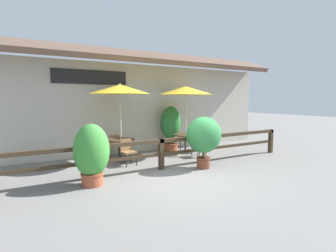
{
  "coord_description": "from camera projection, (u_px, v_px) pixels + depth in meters",
  "views": [
    {
      "loc": [
        -3.88,
        -5.98,
        2.18
      ],
      "look_at": [
        0.59,
        1.64,
        1.28
      ],
      "focal_mm": 28.0,
      "sensor_mm": 36.0,
      "label": 1
    }
  ],
  "objects": [
    {
      "name": "dining_table_near",
      "position": [
        121.0,
        143.0,
        9.29
      ],
      "size": [
        0.98,
        0.98,
        0.77
      ],
      "color": "#4C3826",
      "rests_on": "ground"
    },
    {
      "name": "patio_umbrella_near",
      "position": [
        120.0,
        89.0,
        9.1
      ],
      "size": [
        2.16,
        2.16,
        2.73
      ],
      "color": "#B7B2A8",
      "rests_on": "ground"
    },
    {
      "name": "patio_umbrella_middle",
      "position": [
        186.0,
        91.0,
        10.41
      ],
      "size": [
        2.16,
        2.16,
        2.73
      ],
      "color": "#B7B2A8",
      "rests_on": "ground"
    },
    {
      "name": "potted_plant_broad_leaf",
      "position": [
        204.0,
        136.0,
        8.24
      ],
      "size": [
        1.14,
        1.03,
        1.64
      ],
      "color": "brown",
      "rests_on": "ground"
    },
    {
      "name": "ground_plane",
      "position": [
        179.0,
        178.0,
        7.3
      ],
      "size": [
        60.0,
        60.0,
        0.0
      ],
      "primitive_type": "plane",
      "color": "slate"
    },
    {
      "name": "chair_near_wallside",
      "position": [
        114.0,
        144.0,
        9.89
      ],
      "size": [
        0.51,
        0.51,
        0.86
      ],
      "rotation": [
        0.0,
        0.0,
        2.89
      ],
      "color": "olive",
      "rests_on": "ground"
    },
    {
      "name": "chair_middle_wallside",
      "position": [
        175.0,
        139.0,
        11.28
      ],
      "size": [
        0.47,
        0.47,
        0.86
      ],
      "rotation": [
        0.0,
        0.0,
        3.27
      ],
      "color": "olive",
      "rests_on": "ground"
    },
    {
      "name": "chair_middle_streetside",
      "position": [
        198.0,
        144.0,
        9.99
      ],
      "size": [
        0.43,
        0.43,
        0.86
      ],
      "rotation": [
        0.0,
        0.0,
        0.02
      ],
      "color": "olive",
      "rests_on": "ground"
    },
    {
      "name": "potted_plant_small_flowering",
      "position": [
        92.0,
        153.0,
        6.59
      ],
      "size": [
        0.9,
        0.81,
        1.57
      ],
      "color": "#9E4C33",
      "rests_on": "ground"
    },
    {
      "name": "chair_near_streetside",
      "position": [
        128.0,
        150.0,
        8.7
      ],
      "size": [
        0.47,
        0.47,
        0.86
      ],
      "rotation": [
        0.0,
        0.0,
        0.12
      ],
      "color": "olive",
      "rests_on": "ground"
    },
    {
      "name": "potted_plant_entrance_palm",
      "position": [
        171.0,
        125.0,
        11.17
      ],
      "size": [
        0.86,
        0.78,
        1.88
      ],
      "color": "#9E4C33",
      "rests_on": "ground"
    },
    {
      "name": "building_facade",
      "position": [
        125.0,
        100.0,
        10.6
      ],
      "size": [
        14.28,
        1.49,
        4.23
      ],
      "color": "#BCB7A8",
      "rests_on": "ground"
    },
    {
      "name": "dining_table_middle",
      "position": [
        185.0,
        138.0,
        10.61
      ],
      "size": [
        0.98,
        0.98,
        0.77
      ],
      "color": "#4C3826",
      "rests_on": "ground"
    },
    {
      "name": "patio_railing",
      "position": [
        161.0,
        147.0,
        8.13
      ],
      "size": [
        10.4,
        0.14,
        0.95
      ],
      "color": "#3D2D1E",
      "rests_on": "ground"
    }
  ]
}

